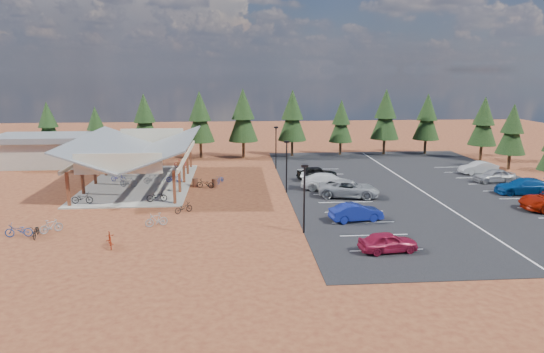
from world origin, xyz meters
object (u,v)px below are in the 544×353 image
object	(u,v)px
bike_pavilion	(138,148)
bike_6	(174,178)
bike_3	(126,167)
bike_14	(221,180)
lamp_post_0	(304,194)
bike_13	(156,220)
outbuilding	(42,150)
bike_1	(128,182)
bike_4	(157,196)
bike_0	(82,198)
trash_bin_1	(215,183)
car_1	(356,212)
bike_16	(205,183)
trash_bin_0	(195,183)
bike_11	(110,240)
car_3	(329,182)
car_4	(317,173)
lamp_post_1	(287,163)
bike_9	(51,226)
lamp_post_2	(276,144)
car_9	(478,168)
car_8	(494,176)
bike_7	(181,163)
car_0	(388,242)
bike_2	(118,178)
car_2	(349,189)
bike_5	(152,179)
car_7	(523,186)
bike_10	(19,230)
bike_12	(184,208)
bike_8	(36,231)

from	to	relation	value
bike_pavilion	bike_6	distance (m)	4.82
bike_3	bike_14	xyz separation A→B (m)	(11.20, -6.66, -0.17)
lamp_post_0	bike_13	size ratio (longest dim) A/B	2.93
outbuilding	bike_1	world-z (taller)	outbuilding
bike_4	bike_0	bearing A→B (deg)	85.81
trash_bin_1	car_1	xyz separation A→B (m)	(11.62, -12.38, 0.29)
bike_1	bike_16	distance (m)	7.88
trash_bin_0	bike_11	bearing A→B (deg)	-104.35
bike_13	car_3	distance (m)	18.58
car_1	car_4	world-z (taller)	car_4
lamp_post_1	bike_16	world-z (taller)	lamp_post_1
bike_9	bike_6	bearing A→B (deg)	-62.62
trash_bin_0	bike_1	world-z (taller)	bike_1
lamp_post_2	car_4	distance (m)	8.09
bike_9	bike_14	distance (m)	19.32
trash_bin_0	car_9	world-z (taller)	car_9
trash_bin_1	bike_11	xyz separation A→B (m)	(-6.41, -16.86, 0.09)
outbuilding	trash_bin_1	size ratio (longest dim) A/B	12.22
bike_16	car_8	bearing A→B (deg)	106.65
lamp_post_1	lamp_post_0	bearing A→B (deg)	-90.00
lamp_post_1	trash_bin_0	world-z (taller)	lamp_post_1
bike_7	car_0	bearing A→B (deg)	-134.44
bike_2	car_2	distance (m)	24.55
car_9	trash_bin_0	bearing A→B (deg)	-87.07
bike_1	bike_5	xyz separation A→B (m)	(2.20, 1.19, -0.00)
bike_14	bike_16	distance (m)	2.52
bike_9	car_3	xyz separation A→B (m)	(22.96, 11.27, 0.35)
lamp_post_1	outbuilding	bearing A→B (deg)	151.11
bike_11	car_2	distance (m)	22.54
car_7	bike_9	bearing A→B (deg)	-72.96
bike_pavilion	lamp_post_0	xyz separation A→B (m)	(15.00, -17.00, -0.85)
lamp_post_1	bike_1	bearing A→B (deg)	168.05
car_1	car_7	bearing A→B (deg)	-77.86
bike_4	trash_bin_0	bearing A→B (deg)	-32.81
car_7	car_8	size ratio (longest dim) A/B	1.24
bike_10	bike_12	size ratio (longest dim) A/B	1.14
bike_10	bike_8	bearing A→B (deg)	78.60
bike_1	bike_3	size ratio (longest dim) A/B	1.13
bike_6	car_4	bearing A→B (deg)	-79.49
car_8	car_3	bearing A→B (deg)	-86.32
outbuilding	car_8	size ratio (longest dim) A/B	2.58
lamp_post_0	bike_14	world-z (taller)	lamp_post_0
bike_13	bike_14	size ratio (longest dim) A/B	1.12
lamp_post_0	lamp_post_2	xyz separation A→B (m)	(0.00, 24.00, 0.00)
bike_5	bike_8	bearing A→B (deg)	158.08
bike_3	car_8	bearing A→B (deg)	-115.37
bike_12	car_8	bearing A→B (deg)	-113.44
outbuilding	bike_4	xyz separation A→B (m)	(16.90, -18.63, -1.45)
lamp_post_2	car_9	distance (m)	23.68
trash_bin_0	bike_13	distance (m)	12.94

